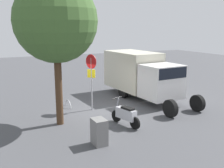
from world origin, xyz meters
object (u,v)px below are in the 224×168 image
utility_cabinet (99,132)px  bike_rack_hoop (68,107)px  motorcycle (126,115)px  box_truck_near (141,73)px  street_tree (56,21)px  stop_sign (91,73)px

utility_cabinet → bike_rack_hoop: size_ratio=1.19×
bike_rack_hoop → utility_cabinet: bearing=176.4°
motorcycle → utility_cabinet: bearing=110.5°
box_truck_near → street_tree: bearing=-71.8°
stop_sign → street_tree: size_ratio=0.47×
motorcycle → stop_sign: 3.29m
box_truck_near → utility_cabinet: (-5.22, 5.10, -1.08)m
motorcycle → street_tree: bearing=45.9°
bike_rack_hoop → street_tree: bearing=155.4°
box_truck_near → street_tree: 7.04m
box_truck_near → motorcycle: bearing=-43.6°
box_truck_near → stop_sign: 3.90m
motorcycle → utility_cabinet: 2.28m
stop_sign → street_tree: (-1.38, 2.13, 2.64)m
street_tree → bike_rack_hoop: bearing=-24.6°
box_truck_near → stop_sign: (-1.02, 3.74, 0.43)m
stop_sign → street_tree: 3.66m
box_truck_near → motorcycle: size_ratio=4.09×
utility_cabinet → motorcycle: bearing=-55.1°
stop_sign → utility_cabinet: stop_sign is taller
street_tree → stop_sign: bearing=-57.0°
street_tree → bike_rack_hoop: (2.41, -1.11, -4.65)m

